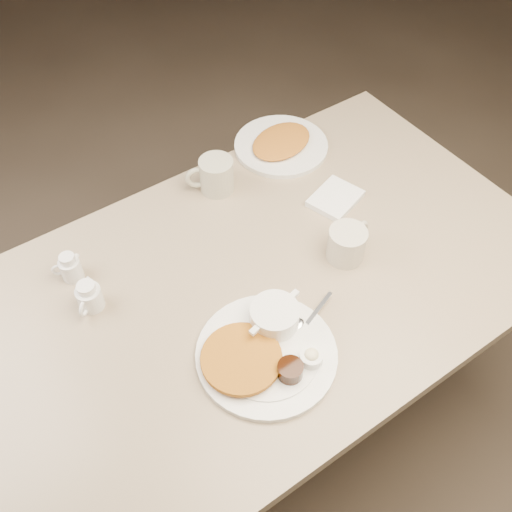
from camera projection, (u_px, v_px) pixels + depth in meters
room at (263, 38)px, 0.94m from camera, size 7.04×8.04×2.84m
diner_table at (260, 317)px, 1.58m from camera, size 1.50×0.90×0.75m
main_plate at (265, 347)px, 1.30m from camera, size 0.42×0.38×0.07m
coffee_mug_near at (348, 243)px, 1.46m from camera, size 0.15×0.12×0.09m
napkin at (335, 199)px, 1.61m from camera, size 0.17×0.15×0.02m
coffee_mug_far at (215, 175)px, 1.61m from camera, size 0.15×0.13×0.10m
creamer_left at (89, 297)px, 1.37m from camera, size 0.08×0.08×0.08m
creamer_right at (70, 268)px, 1.42m from camera, size 0.08×0.06×0.08m
hash_plate at (281, 144)px, 1.76m from camera, size 0.35×0.35×0.04m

